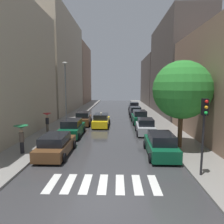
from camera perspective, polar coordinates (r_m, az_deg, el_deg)
The scene contains 22 objects.
ground_plane at distance 32.78m, azimuth 0.26°, elevation -1.51°, with size 28.00×72.00×0.04m, color #353538.
sidewalk_left at distance 33.55m, azimuth -10.91°, elevation -1.28°, with size 3.00×72.00×0.15m, color gray.
sidewalk_right at distance 33.25m, azimuth 11.53°, elevation -1.37°, with size 3.00×72.00×0.15m, color gray.
crosswalk_stripes at distance 11.30m, azimuth -2.58°, elevation -19.55°, with size 5.85×2.20×0.01m.
building_left_mid at distance 42.01m, azimuth -15.03°, elevation 12.73°, with size 6.00×20.99×18.23m, color #B2A38C.
building_left_far at distance 60.30m, azimuth -9.79°, elevation 10.33°, with size 6.00×15.80×16.34m, color #8C6B56.
building_right_mid at distance 38.17m, azimuth 17.53°, elevation 11.41°, with size 6.00×18.07×15.89m, color #564C47.
building_right_far at distance 56.62m, azimuth 12.17°, elevation 8.49°, with size 6.00×17.94×12.46m, color #564C47.
parked_car_left_nearest at distance 15.75m, azimuth -15.51°, elevation -8.99°, with size 2.18×4.72×1.57m.
parked_car_left_second at distance 21.10m, azimuth -11.12°, elevation -4.49°, with size 2.11×4.72×1.71m.
parked_car_left_third at distance 26.72m, azimuth -8.10°, elevation -1.90°, with size 2.14×4.32×1.70m.
parked_car_right_nearest at distance 15.51m, azimuth 13.54°, elevation -9.00°, with size 2.17×4.68×1.69m.
parked_car_right_second at distance 21.79m, azimuth 9.37°, elevation -4.12°, with size 2.10×4.08×1.67m.
parked_car_right_third at distance 27.59m, azimuth 7.76°, elevation -1.51°, with size 2.11×4.58×1.80m.
parked_car_right_fourth at distance 33.92m, azimuth 6.62°, elevation 0.07°, with size 2.08×4.65×1.61m.
parked_car_right_fifth at distance 40.31m, azimuth 6.19°, elevation 1.39°, with size 2.10×4.65×1.82m.
taxi_midroad at distance 25.37m, azimuth -3.05°, elevation -2.41°, with size 2.13×4.60×1.81m.
pedestrian_near_tree at distance 16.32m, azimuth -24.20°, elevation -5.48°, with size 1.01×1.01×2.08m.
pedestrian_by_kerb at distance 22.91m, azimuth -17.81°, elevation -1.82°, with size 0.91×0.91×2.01m.
street_tree_right at distance 16.98m, azimuth 19.07°, elevation 5.87°, with size 4.60×4.60×6.94m.
traffic_light_right_corner at distance 12.03m, azimuth 24.55°, elevation -2.06°, with size 0.30×0.42×4.30m.
lamp_post_left at distance 25.23m, azimuth -12.95°, elevation 6.05°, with size 0.60×0.28×7.76m.
Camera 1 is at (0.76, -8.36, 5.16)m, focal length 32.45 mm.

